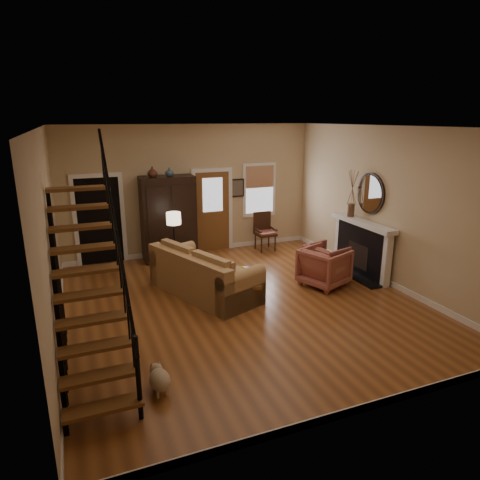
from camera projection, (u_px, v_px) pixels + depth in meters
name	position (u px, v px, depth m)	size (l,w,h in m)	color
room	(195.00, 211.00, 9.27)	(7.00, 7.33, 3.30)	brown
staircase	(86.00, 263.00, 5.67)	(0.94, 2.80, 3.20)	brown
fireplace	(363.00, 243.00, 9.62)	(0.33, 1.95, 2.30)	black
armoire	(169.00, 219.00, 10.53)	(1.30, 0.60, 2.10)	black
vase_a	(152.00, 172.00, 10.00)	(0.24, 0.24, 0.25)	#4C2619
vase_b	(169.00, 172.00, 10.14)	(0.20, 0.20, 0.21)	#334C60
sofa	(204.00, 273.00, 8.57)	(1.04, 2.42, 0.90)	#AC804E
coffee_table	(237.00, 288.00, 8.42)	(0.68, 1.17, 0.45)	brown
bowl	(237.00, 272.00, 8.50)	(0.40, 0.40, 0.10)	gold
books	(237.00, 282.00, 8.04)	(0.21, 0.29, 0.05)	beige
armchair_left	(324.00, 267.00, 9.04)	(0.87, 0.89, 0.81)	maroon
armchair_right	(326.00, 260.00, 9.58)	(0.78, 0.80, 0.73)	maroon
floor_lamp	(175.00, 243.00, 9.71)	(0.32, 0.32, 1.42)	black
side_chair	(265.00, 232.00, 11.42)	(0.54, 0.54, 1.02)	#391F12
dog	(160.00, 381.00, 5.54)	(0.26, 0.45, 0.33)	tan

